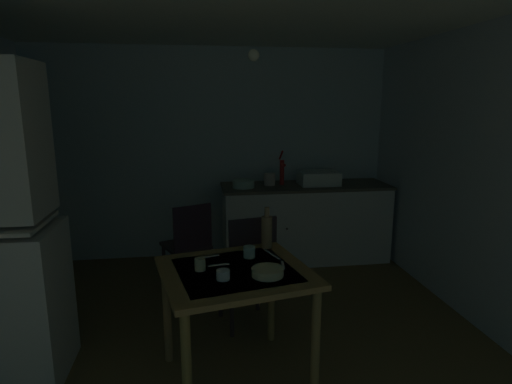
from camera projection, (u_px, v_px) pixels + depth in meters
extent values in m
plane|color=brown|center=(232.00, 359.00, 3.03)|extent=(5.39, 5.39, 0.00)
cube|color=silver|center=(213.00, 154.00, 4.95)|extent=(4.13, 0.10, 2.41)
cube|color=silver|center=(305.00, 223.00, 4.90)|extent=(1.86, 0.60, 0.85)
cube|color=#514A3D|center=(306.00, 186.00, 4.81)|extent=(1.89, 0.63, 0.03)
sphere|color=#2D2823|center=(287.00, 229.00, 4.55)|extent=(0.02, 0.02, 0.02)
cube|color=silver|center=(318.00, 178.00, 4.81)|extent=(0.44, 0.34, 0.15)
cube|color=black|center=(319.00, 172.00, 4.80)|extent=(0.38, 0.28, 0.01)
cylinder|color=#B21E19|center=(282.00, 172.00, 4.79)|extent=(0.05, 0.05, 0.28)
cylinder|color=#B21E19|center=(283.00, 165.00, 4.70)|extent=(0.03, 0.12, 0.03)
cylinder|color=red|center=(281.00, 155.00, 4.81)|extent=(0.02, 0.16, 0.12)
cylinder|color=#ADD1C1|center=(243.00, 184.00, 4.65)|extent=(0.24, 0.24, 0.08)
cylinder|color=beige|center=(269.00, 179.00, 4.78)|extent=(0.13, 0.13, 0.13)
cube|color=olive|center=(235.00, 272.00, 2.68)|extent=(1.05, 0.99, 0.04)
cube|color=silver|center=(235.00, 270.00, 2.67)|extent=(0.82, 0.78, 0.00)
cylinder|color=olive|center=(187.00, 372.00, 2.30)|extent=(0.06, 0.06, 0.73)
cylinder|color=olive|center=(315.00, 344.00, 2.56)|extent=(0.06, 0.06, 0.73)
cylinder|color=brown|center=(167.00, 313.00, 2.95)|extent=(0.06, 0.06, 0.73)
cylinder|color=olive|center=(271.00, 295.00, 3.21)|extent=(0.06, 0.06, 0.73)
cube|color=#2D201F|center=(245.00, 275.00, 3.46)|extent=(0.47, 0.47, 0.03)
cube|color=#2A1E23|center=(253.00, 251.00, 3.23)|extent=(0.38, 0.10, 0.51)
cylinder|color=#2D201F|center=(258.00, 288.00, 3.71)|extent=(0.04, 0.04, 0.41)
cylinder|color=#2D201F|center=(220.00, 294.00, 3.60)|extent=(0.04, 0.04, 0.41)
cylinder|color=#2D201F|center=(272.00, 305.00, 3.40)|extent=(0.04, 0.04, 0.41)
cylinder|color=#2D201F|center=(232.00, 312.00, 3.29)|extent=(0.04, 0.04, 0.41)
cube|color=#2B2126|center=(186.00, 245.00, 4.18)|extent=(0.53, 0.53, 0.03)
cube|color=#2C1D29|center=(193.00, 228.00, 3.97)|extent=(0.36, 0.17, 0.43)
cylinder|color=#2B2126|center=(195.00, 258.00, 4.45)|extent=(0.04, 0.04, 0.40)
cylinder|color=#2B2126|center=(164.00, 264.00, 4.27)|extent=(0.04, 0.04, 0.40)
cylinder|color=#2B2126|center=(209.00, 268.00, 4.17)|extent=(0.04, 0.04, 0.40)
cylinder|color=#2B2126|center=(177.00, 275.00, 3.99)|extent=(0.04, 0.04, 0.40)
cylinder|color=beige|center=(268.00, 272.00, 2.58)|extent=(0.20, 0.20, 0.05)
cylinder|color=#ADD1C1|center=(249.00, 252.00, 2.88)|extent=(0.08, 0.08, 0.08)
cylinder|color=beige|center=(200.00, 264.00, 2.66)|extent=(0.07, 0.07, 0.08)
cylinder|color=white|center=(223.00, 275.00, 2.52)|extent=(0.08, 0.08, 0.06)
cylinder|color=olive|center=(267.00, 232.00, 3.06)|extent=(0.08, 0.08, 0.23)
cylinder|color=olive|center=(267.00, 212.00, 3.02)|extent=(0.04, 0.04, 0.07)
cube|color=silver|center=(272.00, 254.00, 2.94)|extent=(0.08, 0.21, 0.00)
cube|color=beige|center=(210.00, 256.00, 2.89)|extent=(0.12, 0.06, 0.00)
cube|color=beige|center=(218.00, 265.00, 2.74)|extent=(0.14, 0.04, 0.00)
cube|color=beige|center=(283.00, 265.00, 2.74)|extent=(0.04, 0.15, 0.00)
sphere|color=#F9EFCC|center=(254.00, 55.00, 2.86)|extent=(0.08, 0.08, 0.08)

